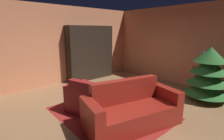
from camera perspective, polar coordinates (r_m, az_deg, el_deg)
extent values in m
plane|color=#966C47|center=(4.32, 2.50, -13.05)|extent=(7.42, 7.42, 0.00)
cube|color=#D27D53|center=(6.47, 23.32, 7.39)|extent=(6.12, 0.06, 2.75)
cube|color=#D27D53|center=(6.44, -16.45, 7.91)|extent=(0.06, 6.31, 2.75)
cube|color=maroon|center=(4.15, -0.42, -14.15)|extent=(2.59, 2.13, 0.01)
cube|color=black|center=(6.64, -6.35, 5.55)|extent=(0.03, 1.94, 2.08)
cube|color=black|center=(7.36, -1.00, 6.37)|extent=(0.38, 0.03, 2.08)
cube|color=black|center=(6.31, -14.45, 4.82)|extent=(0.38, 0.03, 2.08)
cube|color=black|center=(6.99, -6.97, -2.66)|extent=(0.36, 1.89, 0.03)
cube|color=black|center=(6.91, -7.05, 0.06)|extent=(0.36, 1.89, 0.03)
cube|color=black|center=(6.84, -7.13, 2.85)|extent=(0.36, 1.89, 0.02)
cube|color=black|center=(6.79, -7.22, 5.69)|extent=(0.36, 1.89, 0.02)
cube|color=black|center=(6.75, -7.30, 8.57)|extent=(0.36, 1.89, 0.02)
cube|color=black|center=(6.73, -7.39, 11.47)|extent=(0.36, 1.89, 0.02)
cube|color=black|center=(6.73, -7.47, 14.38)|extent=(0.36, 1.89, 0.03)
cube|color=black|center=(6.97, -7.79, 2.56)|extent=(0.05, 0.88, 0.55)
cube|color=black|center=(6.95, -7.68, 2.53)|extent=(0.03, 0.91, 0.58)
cube|color=#4E3333|center=(7.52, -1.51, -0.54)|extent=(0.27, 0.03, 0.20)
cube|color=#4E2B18|center=(7.51, -1.88, -0.51)|extent=(0.22, 0.04, 0.22)
cube|color=gold|center=(7.50, -2.25, -0.67)|extent=(0.18, 0.04, 0.18)
cube|color=#4E3923|center=(7.47, -2.41, -0.64)|extent=(0.21, 0.03, 0.21)
cube|color=tan|center=(7.41, -2.45, -0.59)|extent=(0.28, 0.03, 0.25)
cube|color=navy|center=(7.42, -2.80, -0.77)|extent=(0.22, 0.03, 0.20)
cube|color=#B3A59B|center=(7.41, -3.13, -0.73)|extent=(0.18, 0.03, 0.21)
cube|color=#B9AEA2|center=(7.37, -3.30, -0.88)|extent=(0.22, 0.05, 0.20)
cube|color=#30814E|center=(7.35, -3.63, -0.64)|extent=(0.19, 0.03, 0.27)
cube|color=#367539|center=(7.33, -1.64, 7.31)|extent=(0.28, 0.04, 0.22)
cube|color=#143D98|center=(7.31, -1.89, 7.14)|extent=(0.28, 0.03, 0.18)
cube|color=orange|center=(7.30, -2.38, 7.41)|extent=(0.21, 0.05, 0.25)
cube|color=gold|center=(7.27, -2.64, 7.22)|extent=(0.22, 0.04, 0.21)
cube|color=gold|center=(7.25, -2.95, 7.32)|extent=(0.20, 0.03, 0.24)
cube|color=#8C5795|center=(7.19, -3.09, 7.39)|extent=(0.26, 0.05, 0.27)
cube|color=gold|center=(7.17, -3.36, 7.07)|extent=(0.27, 0.03, 0.20)
cube|color=red|center=(7.18, -3.81, 7.10)|extent=(0.18, 0.03, 0.21)
cube|color=#0A817D|center=(7.30, -1.69, 9.90)|extent=(0.27, 0.03, 0.20)
cube|color=gold|center=(7.31, -2.06, 9.80)|extent=(0.22, 0.03, 0.18)
cube|color=tan|center=(7.27, -2.17, 9.91)|extent=(0.26, 0.03, 0.21)
cube|color=#82428A|center=(7.25, -2.50, 10.19)|extent=(0.23, 0.04, 0.28)
cube|color=red|center=(7.23, -2.79, 10.09)|extent=(0.22, 0.03, 0.26)
cube|color=#AD9D8D|center=(7.31, -1.85, 12.92)|extent=(0.22, 0.03, 0.29)
cube|color=#533D1D|center=(7.30, -2.15, 12.50)|extent=(0.19, 0.03, 0.18)
cube|color=navy|center=(7.25, -2.21, 12.76)|extent=(0.26, 0.03, 0.25)
cube|color=#C1B391|center=(7.25, -2.64, 12.51)|extent=(0.20, 0.03, 0.19)
cube|color=gold|center=(7.23, -2.94, 12.62)|extent=(0.17, 0.03, 0.22)
cube|color=navy|center=(7.21, -3.20, 12.88)|extent=(0.18, 0.04, 0.28)
cube|color=maroon|center=(4.16, -7.03, -11.06)|extent=(0.88, 0.88, 0.42)
cube|color=maroon|center=(3.81, -9.86, -6.72)|extent=(0.73, 0.35, 0.41)
cube|color=maroon|center=(3.87, -1.88, -11.05)|extent=(0.37, 0.73, 0.65)
cube|color=maroon|center=(4.39, -11.61, -8.29)|extent=(0.37, 0.73, 0.65)
ellipsoid|color=#C7B983|center=(4.09, -6.49, -6.91)|extent=(0.32, 0.25, 0.18)
sphere|color=#C7B983|center=(4.19, -5.73, -5.65)|extent=(0.13, 0.13, 0.13)
cube|color=maroon|center=(3.59, 6.99, -15.18)|extent=(1.15, 1.70, 0.42)
cube|color=maroon|center=(3.64, 4.41, -6.83)|extent=(0.54, 1.56, 0.49)
cube|color=maroon|center=(3.17, -6.76, -16.52)|extent=(0.83, 0.38, 0.69)
cube|color=maroon|center=(4.05, 17.54, -10.21)|extent=(0.83, 0.38, 0.69)
cylinder|color=black|center=(3.98, -0.29, -12.31)|extent=(0.04, 0.04, 0.40)
cylinder|color=black|center=(4.27, -1.32, -10.47)|extent=(0.04, 0.04, 0.40)
cylinder|color=black|center=(4.08, -5.06, -11.64)|extent=(0.04, 0.04, 0.40)
cylinder|color=silver|center=(4.02, -2.33, -8.79)|extent=(0.71, 0.71, 0.02)
cube|color=yellow|center=(4.04, -1.81, -8.27)|extent=(0.15, 0.16, 0.03)
cube|color=#478953|center=(4.03, -1.76, -7.93)|extent=(0.18, 0.13, 0.02)
cube|color=#E2C347|center=(4.01, -1.67, -7.68)|extent=(0.22, 0.13, 0.02)
cube|color=#41784D|center=(4.00, -1.75, -7.45)|extent=(0.22, 0.14, 0.02)
cube|color=gray|center=(4.01, -1.71, -7.15)|extent=(0.21, 0.12, 0.02)
cylinder|color=#195F1E|center=(3.85, -4.39, -8.09)|extent=(0.06, 0.06, 0.19)
cylinder|color=#195F1E|center=(3.81, -4.43, -6.24)|extent=(0.02, 0.02, 0.07)
cylinder|color=brown|center=(5.50, 28.66, -7.85)|extent=(0.08, 0.08, 0.18)
cone|color=#2A652A|center=(5.41, 29.00, -4.97)|extent=(1.16, 1.16, 0.40)
cone|color=#2A652A|center=(5.33, 29.36, -1.89)|extent=(1.05, 1.05, 0.40)
cone|color=#2A652A|center=(5.27, 29.72, 1.27)|extent=(0.94, 0.94, 0.40)
cone|color=#2A652A|center=(5.23, 30.10, 4.50)|extent=(0.82, 0.82, 0.40)
sphere|color=yellow|center=(5.77, 26.12, -3.64)|extent=(0.07, 0.07, 0.07)
sphere|color=yellow|center=(5.75, 30.23, -1.67)|extent=(0.05, 0.05, 0.05)
sphere|color=blue|center=(5.50, 28.21, 5.12)|extent=(0.07, 0.07, 0.07)
sphere|color=red|center=(5.32, 25.58, 0.89)|extent=(0.07, 0.07, 0.07)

